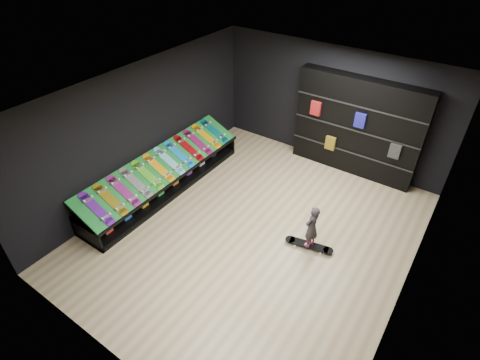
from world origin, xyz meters
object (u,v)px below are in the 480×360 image
Objects in this scene: back_shelving at (357,127)px; child at (311,234)px; floor_skateboard at (309,246)px; display_rack at (165,180)px.

back_shelving is 3.25m from child.
child is at bearing 0.00° from floor_skateboard.
display_rack is 3.73m from floor_skateboard.
display_rack reaches higher than floor_skateboard.
floor_skateboard is (3.72, 0.21, -0.20)m from display_rack.
display_rack is 4.59× the size of floor_skateboard.
floor_skateboard is 1.70× the size of child.
back_shelving is at bearing -161.35° from child.
floor_skateboard is (0.39, -3.11, -1.18)m from back_shelving.
back_shelving is at bearing 85.48° from floor_skateboard.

